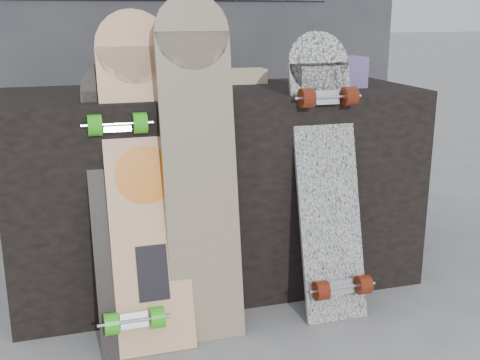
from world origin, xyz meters
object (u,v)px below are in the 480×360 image
object	(u,v)px
longboard_geisha	(144,170)
longboard_cascadia	(328,172)
skateboard_dark	(123,202)
vendor_table	(216,188)
longboard_celtic	(199,160)

from	to	relation	value
longboard_geisha	longboard_cascadia	bearing A→B (deg)	-2.18
longboard_geisha	skateboard_dark	size ratio (longest dim) A/B	1.18
vendor_table	longboard_geisha	distance (m)	0.50
vendor_table	skateboard_dark	size ratio (longest dim) A/B	1.70
vendor_table	longboard_celtic	size ratio (longest dim) A/B	1.39
longboard_geisha	skateboard_dark	xyz separation A→B (m)	(-0.08, -0.02, -0.10)
longboard_geisha	skateboard_dark	distance (m)	0.13
longboard_geisha	longboard_celtic	xyz separation A→B (m)	(0.18, -0.04, 0.03)
longboard_cascadia	skateboard_dark	size ratio (longest dim) A/B	1.09
vendor_table	longboard_celtic	world-z (taller)	longboard_celtic
longboard_geisha	vendor_table	bearing A→B (deg)	44.47
longboard_celtic	skateboard_dark	world-z (taller)	longboard_celtic
longboard_cascadia	vendor_table	bearing A→B (deg)	133.41
longboard_celtic	longboard_cascadia	bearing A→B (deg)	2.10
longboard_geisha	longboard_cascadia	world-z (taller)	longboard_geisha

